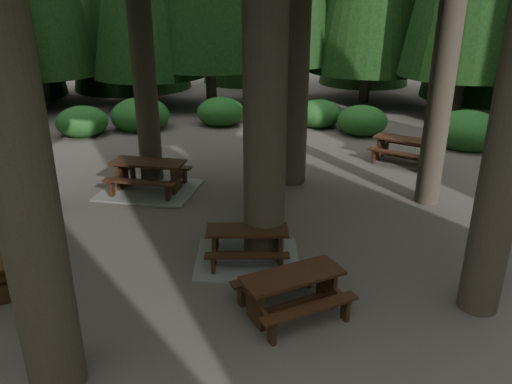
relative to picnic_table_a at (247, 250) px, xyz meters
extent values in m
plane|color=#4F4640|center=(-0.38, 0.16, -0.23)|extent=(80.00, 80.00, 0.00)
cube|color=gray|center=(0.00, 0.00, -0.20)|extent=(2.35, 2.06, 0.05)
cube|color=black|center=(0.00, 0.00, 0.45)|extent=(1.71, 0.92, 0.05)
cube|color=black|center=(0.10, 0.53, 0.18)|extent=(1.64, 0.52, 0.05)
cube|color=black|center=(-0.10, -0.53, 0.18)|extent=(1.64, 0.52, 0.05)
cube|color=black|center=(-0.64, 0.12, 0.10)|extent=(0.16, 0.50, 0.65)
cube|color=black|center=(-0.64, 0.12, 0.15)|extent=(0.31, 1.30, 0.05)
cube|color=black|center=(0.64, -0.12, 0.10)|extent=(0.16, 0.50, 0.65)
cube|color=black|center=(0.64, -0.12, 0.15)|extent=(0.31, 1.30, 0.05)
cube|color=black|center=(0.00, 0.00, -0.07)|extent=(1.34, 0.32, 0.07)
cube|color=black|center=(-4.56, 0.00, 0.50)|extent=(1.04, 1.85, 0.06)
cube|color=black|center=(-3.99, 0.12, 0.21)|extent=(0.62, 1.75, 0.05)
cube|color=black|center=(-4.40, -0.68, 0.12)|extent=(0.54, 0.19, 0.70)
cube|color=black|center=(-4.40, -0.68, 0.18)|extent=(1.39, 0.38, 0.06)
cube|color=black|center=(-4.71, 0.68, 0.12)|extent=(0.54, 0.19, 0.70)
cube|color=black|center=(-4.71, 0.68, 0.18)|extent=(1.39, 0.38, 0.06)
cube|color=black|center=(-4.56, 0.00, -0.05)|extent=(0.39, 1.43, 0.08)
cube|color=gray|center=(-1.95, 4.29, -0.20)|extent=(3.10, 2.86, 0.05)
cube|color=black|center=(-1.95, 4.29, 0.59)|extent=(2.10, 1.45, 0.07)
cube|color=black|center=(-1.71, 4.90, 0.26)|extent=(1.91, 0.99, 0.05)
cube|color=black|center=(-2.20, 3.69, 0.26)|extent=(1.91, 0.99, 0.05)
cube|color=black|center=(-2.68, 4.59, 0.16)|extent=(0.31, 0.59, 0.78)
cube|color=black|center=(-2.68, 4.59, 0.23)|extent=(0.68, 1.49, 0.07)
cube|color=black|center=(-1.23, 4.00, 0.16)|extent=(0.31, 0.59, 0.78)
cube|color=black|center=(-1.23, 4.00, 0.23)|extent=(0.68, 1.49, 0.07)
cube|color=black|center=(-1.95, 4.29, -0.03)|extent=(1.54, 0.70, 0.09)
cube|color=black|center=(5.98, 5.32, 0.52)|extent=(1.78, 1.76, 0.06)
cube|color=black|center=(6.40, 5.75, 0.22)|extent=(1.46, 1.44, 0.05)
cube|color=black|center=(5.56, 4.89, 0.22)|extent=(1.46, 1.44, 0.05)
cube|color=black|center=(5.46, 5.82, 0.13)|extent=(0.44, 0.45, 0.72)
cube|color=black|center=(5.46, 5.82, 0.19)|extent=(1.07, 1.09, 0.06)
cube|color=black|center=(6.49, 4.82, 0.13)|extent=(0.44, 0.45, 0.72)
cube|color=black|center=(6.49, 4.82, 0.19)|extent=(1.07, 1.09, 0.06)
cube|color=black|center=(5.98, 5.32, -0.05)|extent=(1.13, 1.11, 0.08)
cube|color=black|center=(0.43, -1.88, 0.48)|extent=(1.82, 1.09, 0.06)
cube|color=black|center=(0.28, -1.33, 0.20)|extent=(1.71, 0.67, 0.05)
cube|color=black|center=(0.58, -2.43, 0.20)|extent=(1.71, 0.67, 0.05)
cube|color=black|center=(-0.23, -2.06, 0.11)|extent=(0.21, 0.52, 0.68)
cube|color=black|center=(-0.23, -2.06, 0.17)|extent=(0.43, 1.35, 0.06)
cube|color=black|center=(1.09, -1.71, 0.11)|extent=(0.21, 0.52, 0.68)
cube|color=black|center=(1.09, -1.71, 0.17)|extent=(0.43, 1.35, 0.06)
cube|color=black|center=(0.43, -1.88, -0.06)|extent=(1.40, 0.44, 0.08)
ellipsoid|color=#205E24|center=(9.06, 6.61, 0.17)|extent=(2.42, 2.42, 1.49)
ellipsoid|color=#205E24|center=(6.05, 8.85, 0.17)|extent=(1.90, 1.90, 1.17)
ellipsoid|color=#205E24|center=(4.76, 10.33, 0.17)|extent=(1.84, 1.84, 1.13)
ellipsoid|color=#205E24|center=(0.92, 11.41, 0.17)|extent=(1.95, 1.95, 1.20)
ellipsoid|color=#205E24|center=(-2.32, 11.37, 0.17)|extent=(2.31, 2.31, 1.42)
ellipsoid|color=#205E24|center=(-4.47, 10.72, 0.17)|extent=(1.93, 1.93, 1.19)
camera|label=1|loc=(-1.53, -8.76, 4.82)|focal=35.00mm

